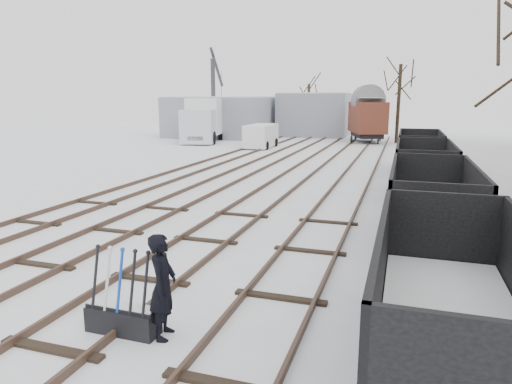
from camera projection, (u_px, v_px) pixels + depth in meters
ground at (150, 281)px, 10.13m from camera, size 120.00×120.00×0.00m
tracks at (293, 177)px, 22.85m from camera, size 13.90×52.00×0.16m
shed_left at (221, 117)px, 47.17m from camera, size 10.00×8.00×4.10m
shed_right at (315, 114)px, 48.13m from camera, size 7.00×6.00×4.50m
ground_frame at (123, 317)px, 7.86m from camera, size 1.31×0.44×1.49m
worker at (163, 286)px, 7.60m from camera, size 0.57×0.74×1.82m
freight_wagon_a at (452, 323)px, 6.48m from camera, size 2.17×5.44×2.22m
freight_wagon_b at (431, 215)px, 12.44m from camera, size 2.17×5.44×2.22m
freight_wagon_c at (423, 177)px, 18.40m from camera, size 2.17×5.44×2.22m
freight_wagon_d at (419, 158)px, 24.36m from camera, size 2.17×5.44×2.22m
box_van_wagon at (367, 116)px, 41.20m from camera, size 4.18×5.81×3.99m
lorry at (205, 119)px, 42.07m from camera, size 4.06×8.98×3.93m
panel_van at (261, 136)px, 36.84m from camera, size 1.94×4.25×1.86m
crane at (214, 115)px, 44.79m from camera, size 1.99×5.14×8.65m
tree_far_left at (308, 110)px, 49.51m from camera, size 0.30×0.30×5.42m
tree_far_right at (398, 104)px, 40.09m from camera, size 0.30×0.30×6.84m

